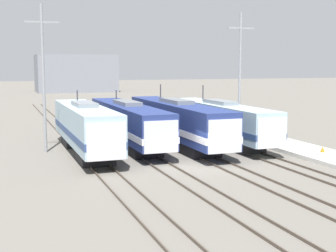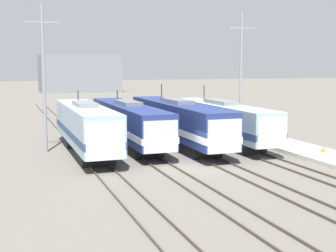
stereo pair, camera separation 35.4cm
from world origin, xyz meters
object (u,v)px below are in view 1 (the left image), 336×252
(locomotive_far_left, at_px, (86,128))
(locomotive_far_right, at_px, (222,121))
(locomotive_center_right, at_px, (178,122))
(locomotive_center_left, at_px, (129,123))
(traffic_cone, at_px, (323,149))
(catenary_tower_left, at_px, (43,74))
(catenary_tower_right, at_px, (240,73))

(locomotive_far_left, height_order, locomotive_far_right, locomotive_far_right)
(locomotive_far_left, xyz_separation_m, locomotive_center_right, (8.62, 1.25, -0.03))
(locomotive_far_left, bearing_deg, locomotive_far_right, 4.34)
(locomotive_center_left, bearing_deg, traffic_cone, -36.66)
(locomotive_far_left, bearing_deg, locomotive_center_right, 8.22)
(locomotive_far_left, height_order, catenary_tower_left, catenary_tower_left)
(locomotive_far_left, xyz_separation_m, locomotive_center_left, (4.31, 2.47, -0.09))
(locomotive_far_left, xyz_separation_m, catenary_tower_left, (-3.09, 1.92, 4.34))
(locomotive_far_right, xyz_separation_m, traffic_cone, (4.77, -8.48, -1.50))
(locomotive_far_right, height_order, traffic_cone, locomotive_far_right)
(catenary_tower_right, bearing_deg, locomotive_center_left, 177.12)
(locomotive_center_right, relative_size, catenary_tower_left, 1.63)
(locomotive_center_left, bearing_deg, catenary_tower_left, -175.76)
(locomotive_far_right, relative_size, catenary_tower_right, 1.47)
(locomotive_center_right, xyz_separation_m, locomotive_far_right, (4.31, -0.26, -0.09))
(locomotive_center_left, relative_size, catenary_tower_left, 1.55)
(catenary_tower_left, relative_size, traffic_cone, 26.47)
(locomotive_far_left, height_order, traffic_cone, locomotive_far_left)
(catenary_tower_right, bearing_deg, catenary_tower_left, 180.00)
(traffic_cone, bearing_deg, catenary_tower_left, 155.63)
(locomotive_far_left, height_order, catenary_tower_right, catenary_tower_right)
(locomotive_center_left, xyz_separation_m, traffic_cone, (13.39, -9.97, -1.53))
(catenary_tower_left, xyz_separation_m, catenary_tower_right, (18.30, 0.00, 0.00))
(locomotive_far_right, relative_size, catenary_tower_left, 1.47)
(locomotive_center_right, bearing_deg, locomotive_center_left, 164.13)
(locomotive_center_left, relative_size, locomotive_far_right, 1.05)
(locomotive_center_left, height_order, locomotive_center_right, locomotive_center_right)
(locomotive_far_left, relative_size, catenary_tower_left, 1.35)
(locomotive_far_left, relative_size, locomotive_center_right, 0.83)
(locomotive_far_left, height_order, locomotive_center_right, locomotive_center_right)
(locomotive_center_left, height_order, catenary_tower_right, catenary_tower_right)
(locomotive_center_right, relative_size, catenary_tower_right, 1.63)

